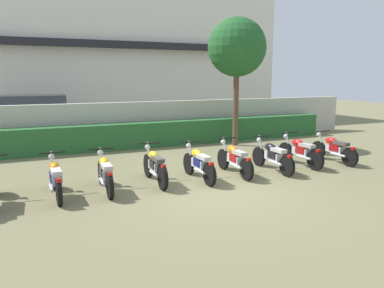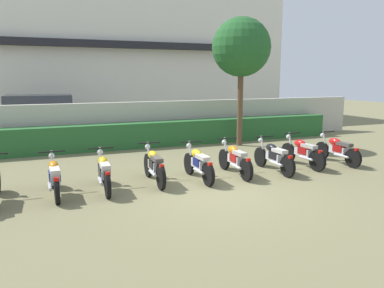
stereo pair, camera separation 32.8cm
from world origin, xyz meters
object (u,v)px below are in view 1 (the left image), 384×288
Objects in this scene: parked_car at (37,117)px; motorcycle_in_row_5 at (234,159)px; motorcycle_in_row_1 at (55,178)px; motorcycle_in_row_7 at (300,151)px; motorcycle_in_row_6 at (272,156)px; motorcycle_in_row_3 at (155,166)px; tree_near_inspector at (237,48)px; motorcycle_in_row_2 at (105,173)px; motorcycle_in_row_4 at (199,163)px; motorcycle_in_row_8 at (334,149)px.

parked_car is 2.38× the size of motorcycle_in_row_5.
motorcycle_in_row_7 reaches higher than motorcycle_in_row_1.
motorcycle_in_row_5 is 1.20m from motorcycle_in_row_6.
tree_near_inspector is at bearing -48.01° from motorcycle_in_row_3.
motorcycle_in_row_2 reaches higher than motorcycle_in_row_6.
motorcycle_in_row_3 is 4.60m from motorcycle_in_row_7.
motorcycle_in_row_7 is at bearing -87.72° from motorcycle_in_row_3.
parked_car is 2.48× the size of motorcycle_in_row_1.
motorcycle_in_row_5 is 2.34m from motorcycle_in_row_7.
motorcycle_in_row_6 reaches higher than motorcycle_in_row_1.
motorcycle_in_row_3 is 1.03× the size of motorcycle_in_row_4.
motorcycle_in_row_3 is at bearing 88.28° from motorcycle_in_row_7.
motorcycle_in_row_7 is at bearing -90.44° from tree_near_inspector.
motorcycle_in_row_2 is 0.99× the size of motorcycle_in_row_4.
motorcycle_in_row_1 is 8.25m from motorcycle_in_row_8.
parked_car reaches higher than motorcycle_in_row_5.
parked_car is 9.52m from motorcycle_in_row_4.
motorcycle_in_row_5 is at bearing -86.00° from motorcycle_in_row_2.
motorcycle_in_row_2 is (-5.91, -4.03, -3.28)m from tree_near_inspector.
motorcycle_in_row_7 is at bearing -80.24° from motorcycle_in_row_6.
parked_car is 0.95× the size of tree_near_inspector.
motorcycle_in_row_4 is 0.98× the size of motorcycle_in_row_8.
motorcycle_in_row_5 is (4.63, -8.74, -0.49)m from parked_car.
parked_car is 2.52× the size of motorcycle_in_row_2.
motorcycle_in_row_1 is 2.38m from motorcycle_in_row_3.
motorcycle_in_row_7 is (4.60, 0.01, -0.00)m from motorcycle_in_row_3.
tree_near_inspector is 5.33m from motorcycle_in_row_6.
parked_car is 2.42× the size of motorcycle_in_row_3.
motorcycle_in_row_2 reaches higher than motorcycle_in_row_8.
motorcycle_in_row_1 is 4.64m from motorcycle_in_row_5.
motorcycle_in_row_3 is 1.01× the size of motorcycle_in_row_8.
motorcycle_in_row_3 reaches higher than motorcycle_in_row_7.
motorcycle_in_row_3 is 1.15m from motorcycle_in_row_4.
motorcycle_in_row_1 is 0.99× the size of motorcycle_in_row_8.
motorcycle_in_row_8 is (5.87, -0.06, -0.01)m from motorcycle_in_row_3.
motorcycle_in_row_2 is at bearing -92.70° from motorcycle_in_row_1.
parked_car reaches higher than motorcycle_in_row_3.
motorcycle_in_row_7 is (5.88, 0.18, 0.01)m from motorcycle_in_row_2.
motorcycle_in_row_3 reaches higher than motorcycle_in_row_5.
motorcycle_in_row_8 is (7.15, 0.11, -0.00)m from motorcycle_in_row_2.
motorcycle_in_row_7 is at bearing -47.88° from parked_car.
motorcycle_in_row_4 is at bearing 91.16° from motorcycle_in_row_7.
motorcycle_in_row_3 is (1.28, 0.18, 0.01)m from motorcycle_in_row_2.
motorcycle_in_row_6 is at bearing 91.93° from motorcycle_in_row_8.
motorcycle_in_row_4 is at bearing 90.35° from motorcycle_in_row_6.
motorcycle_in_row_4 is at bearing -65.05° from parked_car.
motorcycle_in_row_6 is (5.83, -0.04, 0.00)m from motorcycle_in_row_1.
motorcycle_in_row_2 is at bearing 93.68° from motorcycle_in_row_5.
motorcycle_in_row_7 is 1.02× the size of motorcycle_in_row_8.
tree_near_inspector is 6.85m from motorcycle_in_row_3.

